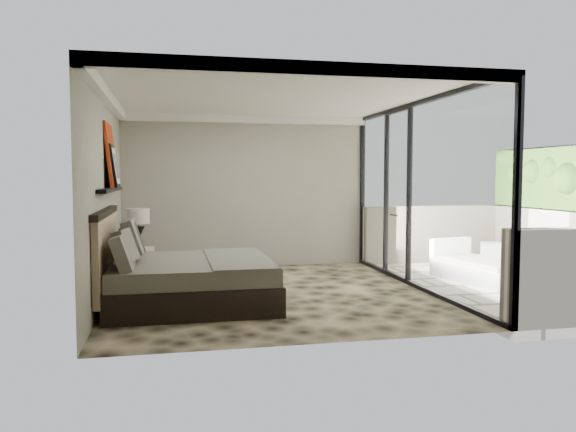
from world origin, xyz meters
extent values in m
plane|color=black|center=(0.00, 0.00, 0.00)|extent=(5.00, 5.00, 0.00)
cube|color=silver|center=(0.00, 0.00, 2.79)|extent=(4.50, 5.00, 0.02)
cube|color=gray|center=(0.00, 2.49, 1.40)|extent=(4.50, 0.02, 2.80)
cube|color=gray|center=(-2.24, 0.00, 1.40)|extent=(0.02, 5.00, 2.80)
cube|color=white|center=(2.25, 0.00, 1.40)|extent=(0.08, 5.00, 2.80)
cube|color=beige|center=(3.75, 0.00, -0.06)|extent=(3.00, 5.00, 0.12)
cube|color=black|center=(-2.18, 0.10, 1.50)|extent=(0.12, 2.20, 0.05)
cube|color=black|center=(-1.12, -0.44, 0.18)|extent=(2.10, 2.00, 0.36)
cube|color=#544F46|center=(-1.12, -0.44, 0.47)|extent=(2.04, 1.94, 0.22)
cube|color=#524E47|center=(-0.52, -0.44, 0.59)|extent=(0.80, 1.98, 0.03)
cube|color=#8F7C5B|center=(-2.20, -0.44, 0.70)|extent=(0.08, 2.10, 1.00)
cube|color=black|center=(-1.95, 1.40, 0.29)|extent=(0.70, 0.70, 0.57)
cone|color=black|center=(-1.89, 1.42, 0.61)|extent=(0.20, 0.20, 0.18)
cone|color=black|center=(-1.89, 1.42, 0.79)|extent=(0.20, 0.20, 0.18)
cylinder|color=beige|center=(-1.89, 1.42, 1.05)|extent=(0.35, 0.35, 0.24)
cube|color=#BC4C10|center=(-2.19, 0.42, 1.97)|extent=(0.13, 0.90, 0.90)
cube|color=black|center=(-2.14, 0.30, 1.82)|extent=(0.11, 0.50, 0.60)
cube|color=silver|center=(4.45, 1.40, 0.23)|extent=(0.61, 0.61, 0.46)
cube|color=white|center=(3.46, 0.22, 0.14)|extent=(1.09, 1.71, 0.28)
cube|color=beige|center=(3.46, 0.22, 0.32)|extent=(1.03, 1.61, 0.08)
cube|color=white|center=(3.31, 0.95, 0.45)|extent=(0.80, 0.27, 0.35)
camera|label=1|loc=(-1.39, -7.84, 1.67)|focal=35.00mm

